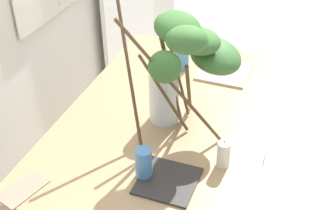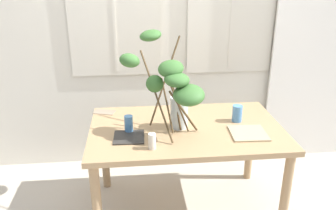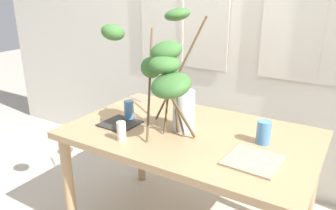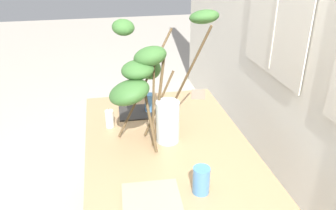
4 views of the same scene
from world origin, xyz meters
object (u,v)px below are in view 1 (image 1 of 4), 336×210
(dining_table, at_px, (170,128))
(plate_square_left, at_px, (168,181))
(drinking_glass_blue_right, at_px, (182,57))
(vase_with_branches, at_px, (176,56))
(plate_square_right, at_px, (224,72))
(drinking_glass_blue_left, at_px, (143,164))
(pillar_candle, at_px, (223,154))

(dining_table, relative_size, plate_square_left, 6.75)
(drinking_glass_blue_right, bearing_deg, vase_with_branches, -165.95)
(vase_with_branches, bearing_deg, dining_table, 28.24)
(plate_square_left, bearing_deg, plate_square_right, -1.77)
(dining_table, relative_size, plate_square_right, 5.66)
(plate_square_right, bearing_deg, plate_square_left, 178.23)
(drinking_glass_blue_right, bearing_deg, dining_table, -170.60)
(vase_with_branches, relative_size, drinking_glass_blue_right, 5.43)
(vase_with_branches, height_order, drinking_glass_blue_left, vase_with_branches)
(dining_table, bearing_deg, plate_square_left, -162.78)
(drinking_glass_blue_right, distance_m, plate_square_left, 0.84)
(drinking_glass_blue_right, distance_m, plate_square_right, 0.23)
(dining_table, distance_m, vase_with_branches, 0.45)
(drinking_glass_blue_left, relative_size, plate_square_left, 0.59)
(plate_square_right, bearing_deg, drinking_glass_blue_left, 171.99)
(pillar_candle, bearing_deg, drinking_glass_blue_right, 28.65)
(plate_square_left, height_order, pillar_candle, pillar_candle)
(dining_table, distance_m, pillar_candle, 0.42)
(drinking_glass_blue_left, height_order, plate_square_right, drinking_glass_blue_left)
(vase_with_branches, relative_size, plate_square_right, 2.75)
(plate_square_left, bearing_deg, dining_table, 17.22)
(drinking_glass_blue_left, height_order, plate_square_left, drinking_glass_blue_left)
(dining_table, relative_size, vase_with_branches, 2.06)
(vase_with_branches, xyz_separation_m, pillar_candle, (-0.15, -0.23, -0.29))
(vase_with_branches, distance_m, drinking_glass_blue_right, 0.60)
(dining_table, distance_m, plate_square_right, 0.45)
(drinking_glass_blue_left, relative_size, drinking_glass_blue_right, 0.98)
(pillar_candle, bearing_deg, vase_with_branches, 57.34)
(vase_with_branches, relative_size, pillar_candle, 5.76)
(drinking_glass_blue_right, xyz_separation_m, pillar_candle, (-0.66, -0.36, -0.01))
(drinking_glass_blue_right, height_order, pillar_candle, drinking_glass_blue_right)
(drinking_glass_blue_right, xyz_separation_m, plate_square_left, (-0.81, -0.19, -0.06))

